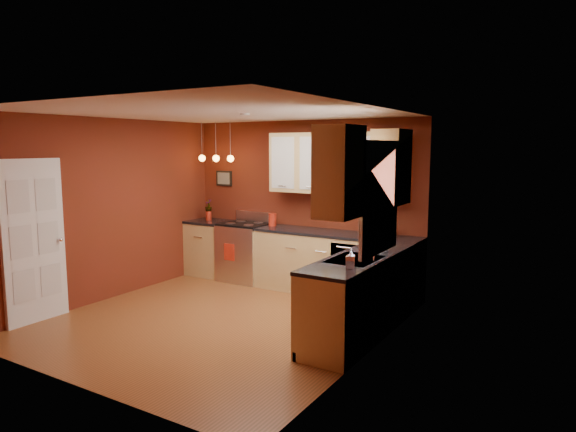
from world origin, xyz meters
The scene contains 27 objects.
floor centered at (0.00, 0.00, 0.00)m, with size 4.20×4.20×0.00m, color #96522B.
ceiling centered at (0.00, 0.00, 2.60)m, with size 4.00×4.20×0.02m, color white.
wall_back centered at (0.00, 2.10, 1.30)m, with size 4.00×0.02×2.60m, color maroon.
wall_front centered at (0.00, -2.10, 1.30)m, with size 4.00×0.02×2.60m, color maroon.
wall_left centered at (-2.00, 0.00, 1.30)m, with size 0.02×4.20×2.60m, color maroon.
wall_right centered at (2.00, 0.00, 1.30)m, with size 0.02×4.20×2.60m, color maroon.
base_cabinets_back_left centered at (-1.65, 1.80, 0.45)m, with size 0.70×0.60×0.90m, color tan.
base_cabinets_back_right centered at (0.73, 1.80, 0.45)m, with size 2.54×0.60×0.90m, color tan.
base_cabinets_right centered at (1.70, 0.45, 0.45)m, with size 0.60×2.10×0.90m, color tan.
counter_back_left centered at (-1.65, 1.80, 0.92)m, with size 0.70×0.62×0.04m, color black.
counter_back_right centered at (0.73, 1.80, 0.92)m, with size 2.54×0.62×0.04m, color black.
counter_right centered at (1.70, 0.45, 0.92)m, with size 0.62×2.10×0.04m, color black.
gas_range centered at (-0.92, 1.80, 0.48)m, with size 0.76×0.64×1.11m.
dishwasher_front centered at (1.10, 1.51, 0.45)m, with size 0.60×0.02×0.80m, color silver.
sink centered at (1.70, 0.30, 0.92)m, with size 0.50×0.70×0.33m.
window centered at (1.97, 0.30, 1.69)m, with size 0.06×1.02×1.22m.
door_left_wall centered at (-1.97, -1.20, 1.03)m, with size 0.12×0.82×2.05m.
upper_cabinets_back centered at (0.60, 1.93, 1.95)m, with size 2.00×0.35×0.90m, color tan.
upper_cabinets_right centered at (1.82, 0.32, 1.95)m, with size 0.35×1.95×0.90m, color tan.
wall_picture centered at (-1.55, 2.08, 1.65)m, with size 0.32×0.03×0.26m, color black.
pendant_lights centered at (-1.45, 1.75, 2.01)m, with size 0.71×0.11×0.66m.
red_canister centered at (-0.41, 1.86, 1.04)m, with size 0.13×0.13×0.20m.
red_vase centered at (-1.70, 1.82, 1.02)m, with size 0.10×0.10×0.16m, color #B52613.
flowers centered at (-1.70, 1.82, 1.19)m, with size 0.13×0.13×0.22m, color #B52613.
coffee_maker centered at (1.43, 1.82, 1.05)m, with size 0.21×0.20×0.25m.
soap_pump centered at (1.85, -0.15, 1.04)m, with size 0.09×0.09×0.21m, color white.
dish_towel centered at (-0.99, 1.47, 0.52)m, with size 0.20×0.01×0.27m, color #B52613.
Camera 1 is at (3.98, -4.92, 2.19)m, focal length 32.00 mm.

